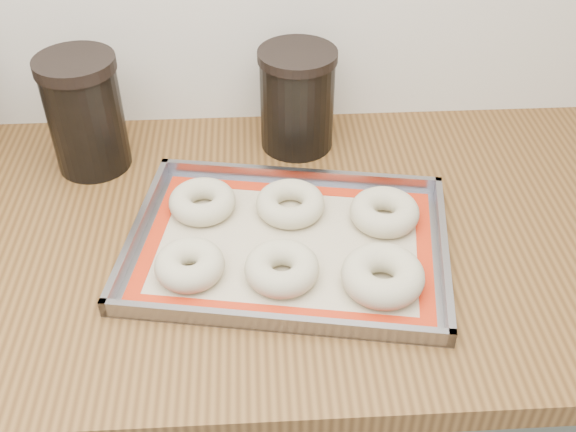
{
  "coord_description": "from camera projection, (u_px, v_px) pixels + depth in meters",
  "views": [
    {
      "loc": [
        0.12,
        0.89,
        1.57
      ],
      "look_at": [
        0.16,
        1.63,
        0.96
      ],
      "focal_mm": 42.0,
      "sensor_mm": 36.0,
      "label": 1
    }
  ],
  "objects": [
    {
      "name": "canister_right",
      "position": [
        297.0,
        99.0,
        1.15
      ],
      "size": [
        0.13,
        0.13,
        0.18
      ],
      "color": "black",
      "rests_on": "countertop"
    },
    {
      "name": "countertop",
      "position": [
        181.0,
        241.0,
        1.03
      ],
      "size": [
        3.06,
        0.68,
        0.04
      ],
      "primitive_type": "cube",
      "color": "brown",
      "rests_on": "cabinet"
    },
    {
      "name": "bagel_front_mid",
      "position": [
        282.0,
        268.0,
        0.93
      ],
      "size": [
        0.12,
        0.12,
        0.04
      ],
      "primitive_type": "torus",
      "rotation": [
        0.0,
        0.0,
        0.12
      ],
      "color": "beige",
      "rests_on": "baking_mat"
    },
    {
      "name": "bagel_back_mid",
      "position": [
        290.0,
        204.0,
        1.04
      ],
      "size": [
        0.11,
        0.11,
        0.03
      ],
      "primitive_type": "torus",
      "rotation": [
        0.0,
        0.0,
        0.03
      ],
      "color": "beige",
      "rests_on": "baking_mat"
    },
    {
      "name": "baking_mat",
      "position": [
        288.0,
        245.0,
        0.99
      ],
      "size": [
        0.46,
        0.36,
        0.0
      ],
      "rotation": [
        0.0,
        0.0,
        -0.17
      ],
      "color": "#C6B793",
      "rests_on": "baking_tray"
    },
    {
      "name": "bagel_front_right",
      "position": [
        383.0,
        276.0,
        0.91
      ],
      "size": [
        0.12,
        0.12,
        0.04
      ],
      "primitive_type": "torus",
      "rotation": [
        0.0,
        0.0,
        0.07
      ],
      "color": "beige",
      "rests_on": "baking_mat"
    },
    {
      "name": "cabinet",
      "position": [
        204.0,
        411.0,
        1.32
      ],
      "size": [
        3.0,
        0.65,
        0.86
      ],
      "primitive_type": "cube",
      "color": "#5A6458",
      "rests_on": "floor"
    },
    {
      "name": "bagel_back_left",
      "position": [
        202.0,
        202.0,
        1.04
      ],
      "size": [
        0.14,
        0.14,
        0.04
      ],
      "primitive_type": "torus",
      "rotation": [
        0.0,
        0.0,
        -0.47
      ],
      "color": "beige",
      "rests_on": "baking_mat"
    },
    {
      "name": "canister_mid",
      "position": [
        85.0,
        113.0,
        1.09
      ],
      "size": [
        0.13,
        0.13,
        0.2
      ],
      "color": "black",
      "rests_on": "countertop"
    },
    {
      "name": "baking_tray",
      "position": [
        288.0,
        244.0,
        0.99
      ],
      "size": [
        0.51,
        0.4,
        0.03
      ],
      "rotation": [
        0.0,
        0.0,
        -0.17
      ],
      "color": "gray",
      "rests_on": "countertop"
    },
    {
      "name": "bagel_front_left",
      "position": [
        190.0,
        265.0,
        0.93
      ],
      "size": [
        0.11,
        0.11,
        0.04
      ],
      "primitive_type": "torus",
      "rotation": [
        0.0,
        0.0,
        -0.15
      ],
      "color": "beige",
      "rests_on": "baking_mat"
    },
    {
      "name": "bagel_back_right",
      "position": [
        384.0,
        212.0,
        1.02
      ],
      "size": [
        0.11,
        0.11,
        0.04
      ],
      "primitive_type": "torus",
      "rotation": [
        0.0,
        0.0,
        0.0
      ],
      "color": "beige",
      "rests_on": "baking_mat"
    }
  ]
}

